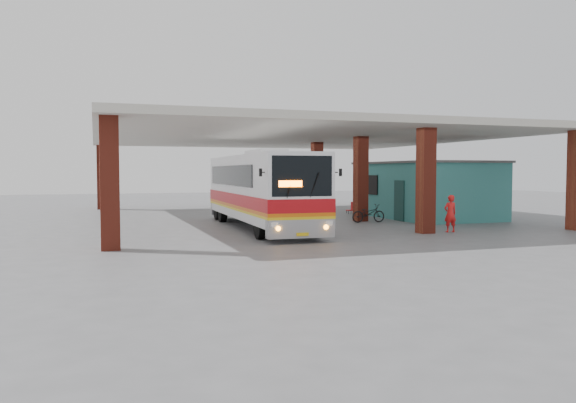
% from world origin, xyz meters
% --- Properties ---
extents(ground, '(90.00, 90.00, 0.00)m').
position_xyz_m(ground, '(0.00, 0.00, 0.00)').
color(ground, '#515154').
rests_on(ground, ground).
extents(brick_columns, '(20.10, 21.60, 4.35)m').
position_xyz_m(brick_columns, '(1.43, 5.00, 2.17)').
color(brick_columns, maroon).
rests_on(brick_columns, ground).
extents(canopy_roof, '(21.00, 23.00, 0.30)m').
position_xyz_m(canopy_roof, '(0.50, 6.50, 4.50)').
color(canopy_roof, beige).
rests_on(canopy_roof, brick_columns).
extents(shop_building, '(5.20, 8.20, 3.11)m').
position_xyz_m(shop_building, '(7.49, 4.00, 1.56)').
color(shop_building, teal).
rests_on(shop_building, ground).
extents(coach_bus, '(2.86, 12.06, 3.49)m').
position_xyz_m(coach_bus, '(-2.88, 1.30, 1.73)').
color(coach_bus, silver).
rests_on(coach_bus, ground).
extents(motorcycle, '(1.77, 0.68, 0.92)m').
position_xyz_m(motorcycle, '(3.01, 2.14, 0.46)').
color(motorcycle, black).
rests_on(motorcycle, ground).
extents(pedestrian, '(0.59, 0.40, 1.57)m').
position_xyz_m(pedestrian, '(4.20, -3.02, 0.79)').
color(pedestrian, red).
rests_on(pedestrian, ground).
extents(red_chair, '(0.38, 0.38, 0.71)m').
position_xyz_m(red_chair, '(4.81, 7.91, 0.33)').
color(red_chair, red).
rests_on(red_chair, ground).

